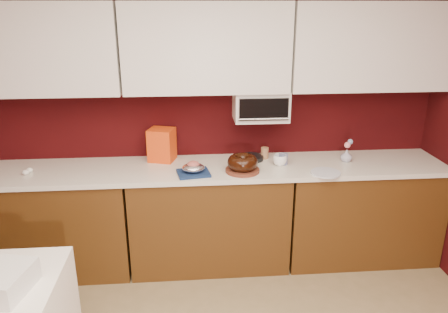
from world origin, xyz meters
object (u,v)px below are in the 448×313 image
toaster_oven (261,105)px  blue_jar (283,159)px  foil_ham_nest (193,168)px  pandoro_box (162,145)px  coffee_mug (280,159)px  bundt_cake (243,162)px  flower_vase (346,155)px

toaster_oven → blue_jar: toaster_oven is taller
foil_ham_nest → blue_jar: (0.76, 0.17, -0.01)m
pandoro_box → coffee_mug: (0.98, -0.21, -0.08)m
toaster_oven → bundt_cake: size_ratio=1.84×
pandoro_box → coffee_mug: size_ratio=2.54×
bundt_cake → toaster_oven: bearing=58.9°
foil_ham_nest → toaster_oven: bearing=29.4°
bundt_cake → coffee_mug: bundt_cake is taller
bundt_cake → flower_vase: bearing=10.4°
toaster_oven → blue_jar: size_ratio=5.01×
coffee_mug → flower_vase: bearing=4.3°
pandoro_box → blue_jar: (1.02, -0.18, -0.10)m
toaster_oven → pandoro_box: bearing=178.3°
toaster_oven → foil_ham_nest: size_ratio=2.51×
bundt_cake → blue_jar: 0.40m
bundt_cake → foil_ham_nest: size_ratio=1.36×
foil_ham_nest → blue_jar: bearing=12.7°
coffee_mug → blue_jar: bearing=38.5°
foil_ham_nest → blue_jar: blue_jar is taller
foil_ham_nest → blue_jar: 0.78m
coffee_mug → bundt_cake: bearing=-159.5°
toaster_oven → flower_vase: size_ratio=3.82×
bundt_cake → coffee_mug: (0.33, 0.12, -0.02)m
blue_jar → coffee_mug: bearing=-141.5°
toaster_oven → bundt_cake: bearing=-121.1°
bundt_cake → flower_vase: 0.93m
foil_ham_nest → flower_vase: size_ratio=1.52×
toaster_oven → blue_jar: 0.49m
coffee_mug → pandoro_box: bearing=168.1°
foil_ham_nest → coffee_mug: coffee_mug is taller
coffee_mug → toaster_oven: bearing=128.3°
flower_vase → foil_ham_nest: bearing=-171.8°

